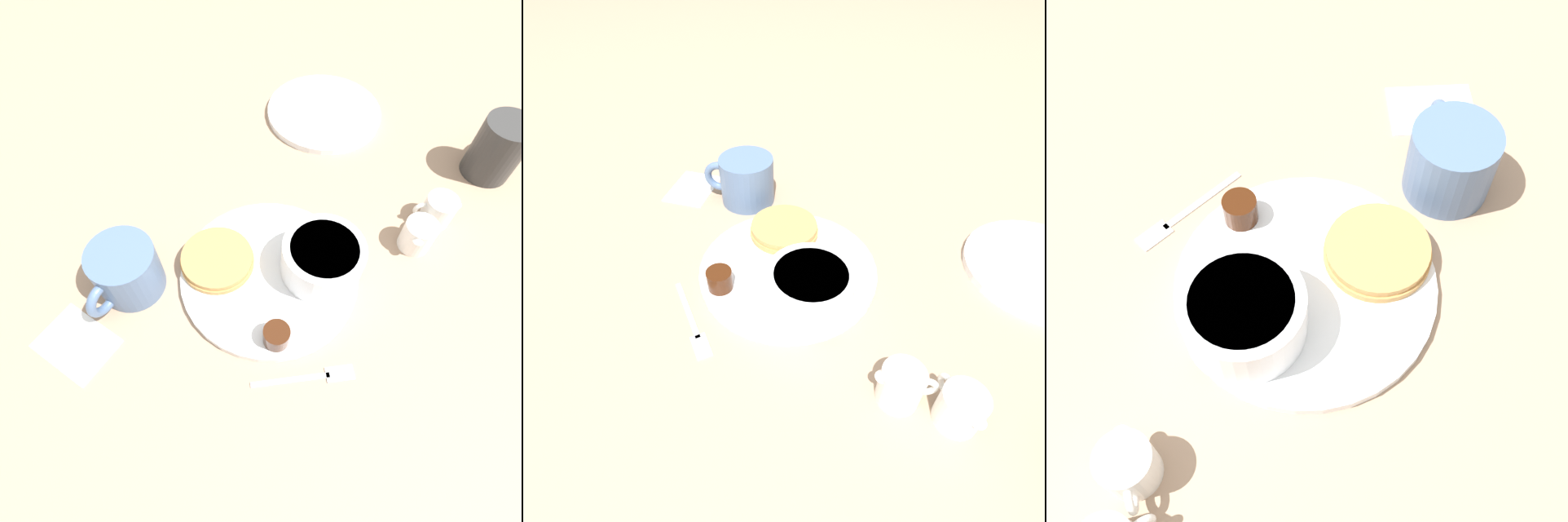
# 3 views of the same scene
# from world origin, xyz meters

# --- Properties ---
(ground_plane) EXTENTS (4.00, 4.00, 0.00)m
(ground_plane) POSITION_xyz_m (0.00, 0.00, 0.00)
(ground_plane) COLOR #9E7F66
(plate) EXTENTS (0.26, 0.26, 0.01)m
(plate) POSITION_xyz_m (0.00, 0.00, 0.01)
(plate) COLOR white
(plate) RESTS_ON ground_plane
(pancake_stack) EXTENTS (0.11, 0.11, 0.02)m
(pancake_stack) POSITION_xyz_m (0.08, 0.02, 0.02)
(pancake_stack) COLOR #B78447
(pancake_stack) RESTS_ON plate
(bowl) EXTENTS (0.12, 0.12, 0.06)m
(bowl) POSITION_xyz_m (-0.06, -0.04, 0.04)
(bowl) COLOR white
(bowl) RESTS_ON plate
(syrup_cup) EXTENTS (0.04, 0.04, 0.03)m
(syrup_cup) POSITION_xyz_m (-0.06, 0.09, 0.03)
(syrup_cup) COLOR #38190A
(syrup_cup) RESTS_ON plate
(butter_ramekin) EXTENTS (0.04, 0.04, 0.04)m
(butter_ramekin) POSITION_xyz_m (-0.09, -0.04, 0.03)
(butter_ramekin) COLOR white
(butter_ramekin) RESTS_ON plate
(coffee_mug) EXTENTS (0.09, 0.13, 0.08)m
(coffee_mug) POSITION_xyz_m (0.17, 0.11, 0.04)
(coffee_mug) COLOR slate
(coffee_mug) RESTS_ON ground_plane
(creamer_pitcher_near) EXTENTS (0.05, 0.07, 0.05)m
(creamer_pitcher_near) POSITION_xyz_m (-0.17, -0.16, 0.03)
(creamer_pitcher_near) COLOR white
(creamer_pitcher_near) RESTS_ON ground_plane
(creamer_pitcher_far) EXTENTS (0.07, 0.05, 0.05)m
(creamer_pitcher_far) POSITION_xyz_m (-0.18, -0.23, 0.03)
(creamer_pitcher_far) COLOR white
(creamer_pitcher_far) RESTS_ON ground_plane
(fork) EXTENTS (0.12, 0.09, 0.00)m
(fork) POSITION_xyz_m (-0.13, 0.10, 0.00)
(fork) COLOR silver
(fork) RESTS_ON ground_plane
(napkin) EXTENTS (0.11, 0.08, 0.00)m
(napkin) POSITION_xyz_m (0.18, 0.22, 0.00)
(napkin) COLOR white
(napkin) RESTS_ON ground_plane
(second_mug) EXTENTS (0.08, 0.12, 0.10)m
(second_mug) POSITION_xyz_m (-0.23, -0.38, 0.05)
(second_mug) COLOR #333333
(second_mug) RESTS_ON ground_plane
(far_plate) EXTENTS (0.22, 0.22, 0.01)m
(far_plate) POSITION_xyz_m (0.08, -0.37, 0.01)
(far_plate) COLOR white
(far_plate) RESTS_ON ground_plane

